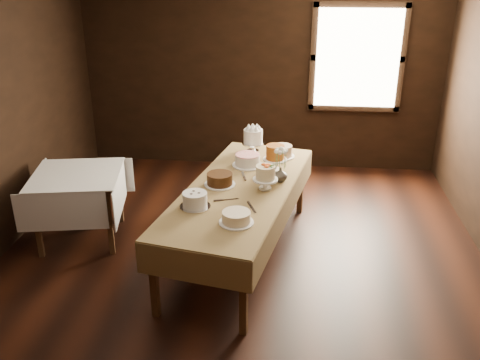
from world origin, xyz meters
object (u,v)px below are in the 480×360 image
cake_chocolate (220,180)px  cake_server_a (231,199)px  cake_speckled (282,151)px  cake_swirl (195,200)px  cake_server_d (277,182)px  side_table (77,182)px  flower_vase (280,175)px  cake_cream (236,218)px  cake_flowers (265,179)px  cake_server_b (253,210)px  cake_meringue (253,141)px  cake_lattice (248,161)px  cake_server_c (243,174)px  display_table (240,193)px  cake_server_e (196,194)px  cake_caramel (275,159)px

cake_chocolate → cake_server_a: size_ratio=1.40×
cake_speckled → cake_swirl: (-0.75, -1.37, 0.01)m
cake_server_d → cake_server_a: bearing=-144.2°
side_table → flower_vase: bearing=0.3°
cake_swirl → cake_cream: 0.49m
cake_flowers → cake_swirl: 0.77m
cake_chocolate → cake_server_b: (0.38, -0.52, -0.05)m
cake_meringue → cake_lattice: (-0.02, -0.44, -0.07)m
cake_chocolate → cake_server_d: size_ratio=1.40×
cake_speckled → cake_cream: cake_speckled is taller
cake_speckled → cake_server_c: bearing=-124.3°
cake_server_c → cake_server_d: same height
cake_cream → cake_server_c: 1.07m
display_table → flower_vase: (0.39, 0.19, 0.13)m
cake_flowers → cake_server_c: size_ratio=1.09×
cake_cream → cake_server_e: (-0.45, 0.53, -0.05)m
display_table → cake_server_b: bearing=-70.1°
side_table → cake_caramel: size_ratio=3.61×
cake_flowers → cake_server_c: bearing=126.5°
cake_chocolate → cake_server_c: bearing=54.1°
cake_meringue → cake_server_a: (-0.10, -1.31, -0.12)m
display_table → cake_speckled: cake_speckled is taller
cake_caramel → cake_swirl: size_ratio=1.01×
cake_chocolate → cake_speckled: bearing=55.2°
cake_server_c → cake_server_a: bearing=161.1°
cake_server_e → flower_vase: (0.80, 0.41, 0.07)m
side_table → cake_caramel: 2.12m
cake_caramel → cake_chocolate: size_ratio=0.87×
display_table → cake_flowers: (0.25, -0.01, 0.17)m
cake_caramel → cake_server_e: 1.01m
cake_speckled → cake_swirl: bearing=-118.6°
cake_swirl → cake_cream: (0.41, -0.26, -0.02)m
cake_server_d → cake_server_e: same height
cake_speckled → cake_server_e: bearing=-125.6°
cake_lattice → cake_flowers: 0.64m
display_table → cake_flowers: cake_flowers is taller
display_table → cake_meringue: cake_meringue is taller
cake_chocolate → side_table: bearing=174.7°
cake_flowers → flower_vase: cake_flowers is taller
cake_chocolate → cake_server_b: size_ratio=1.40×
cake_lattice → cake_server_e: bearing=-118.2°
side_table → cake_cream: bearing=-27.1°
cake_swirl → cake_server_e: cake_swirl is taller
cake_caramel → cake_cream: 1.25m
cake_meringue → display_table: bearing=-92.7°
cake_server_c → cake_server_e: bearing=129.4°
cake_chocolate → cake_swirl: cake_swirl is taller
cake_server_c → cake_speckled: bearing=-47.8°
cake_caramel → cake_server_b: (-0.15, -0.96, -0.12)m
cake_swirl → cake_chocolate: bearing=73.4°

